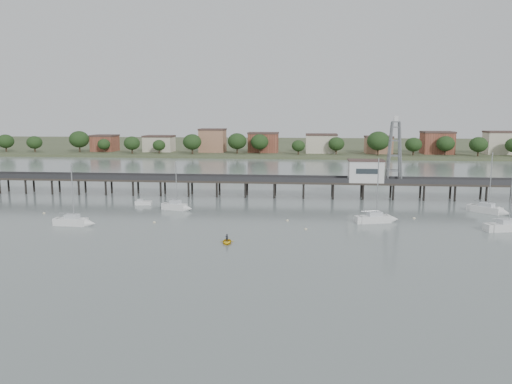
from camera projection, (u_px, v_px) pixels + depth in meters
ground_plane at (216, 276)px, 62.45m from camera, size 500.00×500.00×0.00m
pier at (260, 181)px, 120.81m from camera, size 150.00×5.00×5.50m
pier_building at (366, 171)px, 117.87m from camera, size 8.40×5.40×5.30m
lattice_tower at (395, 152)px, 116.52m from camera, size 3.20×3.20×15.50m
sailboat_e at (492, 210)px, 100.94m from camera, size 7.21×7.20×13.07m
sailboat_b at (179, 207)px, 104.57m from camera, size 6.54×3.44×10.57m
sailboat_c at (380, 219)px, 92.88m from camera, size 7.95×4.20×12.67m
sailboat_a at (78, 222)px, 90.16m from camera, size 7.14×2.33×11.79m
white_tender at (143, 203)px, 110.53m from camera, size 3.71×1.82×1.39m
yellow_dinghy at (227, 243)px, 77.95m from camera, size 2.24×0.89×3.05m
dinghy_occupant at (227, 243)px, 77.95m from camera, size 0.83×1.33×0.30m
mooring_buoys at (264, 221)px, 93.41m from camera, size 87.16×20.61×0.39m
far_shore at (289, 146)px, 297.67m from camera, size 500.00×170.00×10.40m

